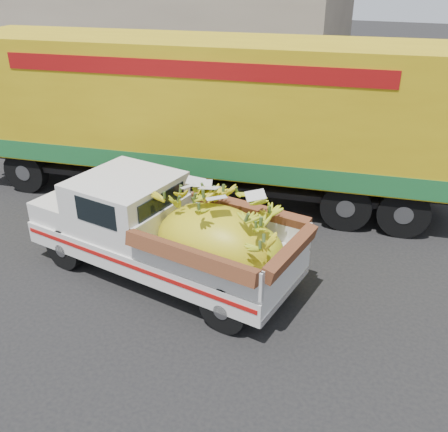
% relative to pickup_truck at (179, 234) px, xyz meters
% --- Properties ---
extents(ground, '(100.00, 100.00, 0.00)m').
position_rel_pickup_truck_xyz_m(ground, '(-1.02, -0.11, -0.96)').
color(ground, black).
rests_on(ground, ground).
extents(curb, '(60.00, 0.25, 0.15)m').
position_rel_pickup_truck_xyz_m(curb, '(-1.02, 6.19, -0.89)').
color(curb, gray).
rests_on(curb, ground).
extents(sidewalk, '(60.00, 4.00, 0.14)m').
position_rel_pickup_truck_xyz_m(sidewalk, '(-1.02, 8.29, -0.89)').
color(sidewalk, gray).
rests_on(sidewalk, ground).
extents(building_left, '(18.00, 6.00, 5.00)m').
position_rel_pickup_truck_xyz_m(building_left, '(-9.02, 14.19, 1.54)').
color(building_left, gray).
rests_on(building_left, ground).
extents(pickup_truck, '(5.34, 2.64, 1.79)m').
position_rel_pickup_truck_xyz_m(pickup_truck, '(0.00, 0.00, 0.00)').
color(pickup_truck, black).
rests_on(pickup_truck, ground).
extents(semi_trailer, '(12.05, 4.02, 3.80)m').
position_rel_pickup_truck_xyz_m(semi_trailer, '(-1.13, 3.74, 1.16)').
color(semi_trailer, black).
rests_on(semi_trailer, ground).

